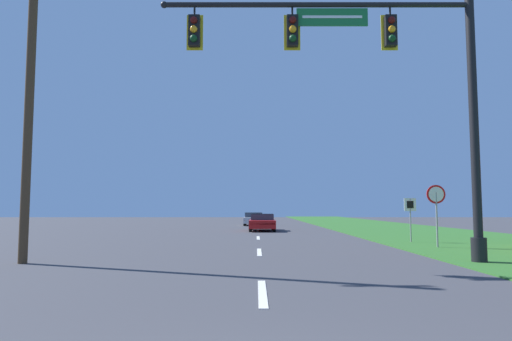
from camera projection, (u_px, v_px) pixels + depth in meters
grass_verge_right at (402, 230)px, 32.59m from camera, size 10.00×110.00×0.04m
road_center_line at (256, 238)px, 24.56m from camera, size 0.16×34.80×0.01m
signal_mast at (387, 80)px, 13.74m from camera, size 9.66×0.47×8.64m
car_ahead at (260, 222)px, 32.58m from camera, size 1.87×4.69×1.19m
far_car at (251, 219)px, 42.91m from camera, size 1.82×4.27×1.19m
stop_sign at (434, 202)px, 18.47m from camera, size 0.76×0.07×2.50m
route_sign_post at (408, 210)px, 21.29m from camera, size 0.55×0.06×2.03m
utility_pole_near at (27, 81)px, 13.61m from camera, size 1.80×0.26×10.48m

